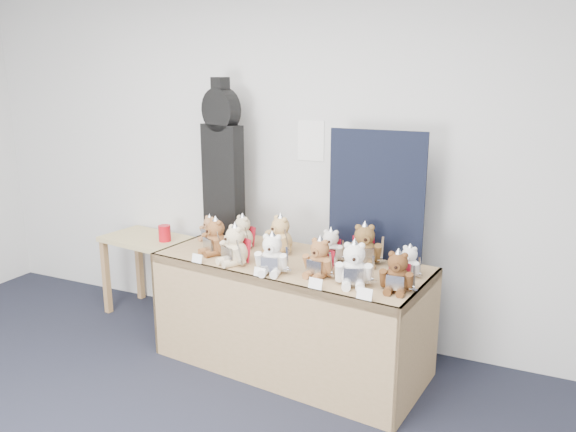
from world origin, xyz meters
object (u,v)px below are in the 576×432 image
at_px(teddy_back_centre_right, 331,247).
at_px(teddy_front_centre, 272,255).
at_px(guitar_case, 222,161).
at_px(teddy_back_end, 409,262).
at_px(display_table, 285,287).
at_px(teddy_front_end, 397,274).
at_px(teddy_front_far_left, 215,238).
at_px(teddy_front_right, 319,259).
at_px(teddy_front_left, 235,247).
at_px(teddy_back_centre_left, 280,236).
at_px(teddy_front_far_right, 354,266).
at_px(side_table, 151,252).
at_px(red_cup, 165,233).
at_px(teddy_back_far_left, 210,229).
at_px(teddy_back_left, 242,233).
at_px(teddy_back_right, 364,246).

bearing_deg(teddy_back_centre_right, teddy_front_centre, -132.14).
height_order(guitar_case, teddy_back_end, guitar_case).
bearing_deg(display_table, teddy_front_centre, -82.61).
bearing_deg(teddy_front_centre, teddy_front_end, -8.49).
relative_size(teddy_front_far_left, teddy_front_right, 1.04).
height_order(teddy_front_left, teddy_back_centre_left, same).
bearing_deg(teddy_front_far_right, guitar_case, 137.57).
relative_size(teddy_front_right, teddy_back_end, 1.25).
bearing_deg(side_table, teddy_front_far_left, -15.23).
height_order(red_cup, teddy_front_centre, teddy_front_centre).
relative_size(teddy_front_left, teddy_back_far_left, 1.40).
height_order(side_table, red_cup, red_cup).
bearing_deg(teddy_back_centre_left, teddy_front_far_left, -124.72).
bearing_deg(teddy_front_centre, teddy_back_end, 10.61).
xyz_separation_m(teddy_front_left, teddy_back_left, (-0.13, 0.34, -0.01)).
relative_size(teddy_front_far_left, teddy_back_far_left, 1.35).
relative_size(teddy_front_left, teddy_back_centre_left, 1.00).
xyz_separation_m(teddy_back_end, teddy_back_far_left, (-1.56, 0.15, -0.00)).
distance_m(display_table, teddy_front_left, 0.44).
relative_size(side_table, teddy_back_centre_left, 2.90).
distance_m(guitar_case, teddy_back_right, 1.31).
distance_m(display_table, side_table, 1.45).
xyz_separation_m(teddy_front_left, teddy_back_end, (1.11, 0.25, -0.03)).
distance_m(teddy_front_end, teddy_back_centre_left, 1.02).
bearing_deg(teddy_front_right, teddy_back_far_left, 170.36).
xyz_separation_m(display_table, guitar_case, (-0.72, 0.42, 0.76)).
height_order(teddy_front_left, teddy_back_far_left, teddy_front_left).
height_order(teddy_back_centre_right, teddy_back_far_left, teddy_back_centre_right).
xyz_separation_m(teddy_front_centre, teddy_back_centre_left, (-0.14, 0.41, 0.00)).
xyz_separation_m(side_table, teddy_front_end, (2.21, -0.53, 0.33)).
bearing_deg(guitar_case, teddy_front_centre, -23.75).
bearing_deg(teddy_front_end, teddy_back_centre_right, 143.96).
bearing_deg(teddy_back_centre_right, guitar_case, 158.03).
bearing_deg(teddy_back_far_left, teddy_front_centre, -14.35).
bearing_deg(side_table, guitar_case, 13.01).
distance_m(teddy_back_right, teddy_back_far_left, 1.24).
height_order(side_table, teddy_back_far_left, teddy_back_far_left).
relative_size(teddy_front_left, teddy_back_centre_right, 1.20).
bearing_deg(teddy_front_end, red_cup, 162.82).
xyz_separation_m(red_cup, teddy_back_left, (0.81, -0.14, 0.13)).
height_order(teddy_front_right, teddy_back_centre_right, teddy_front_right).
height_order(teddy_front_centre, teddy_back_end, teddy_front_centre).
distance_m(red_cup, teddy_back_centre_right, 1.51).
xyz_separation_m(teddy_front_far_right, teddy_back_left, (-0.98, 0.39, -0.02)).
bearing_deg(red_cup, teddy_front_centre, -23.40).
bearing_deg(teddy_back_far_left, red_cup, -172.82).
distance_m(teddy_front_end, teddy_back_far_left, 1.62).
xyz_separation_m(guitar_case, teddy_front_far_right, (1.26, -0.61, -0.47)).
relative_size(teddy_front_far_right, teddy_back_left, 1.14).
distance_m(display_table, teddy_back_centre_left, 0.39).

